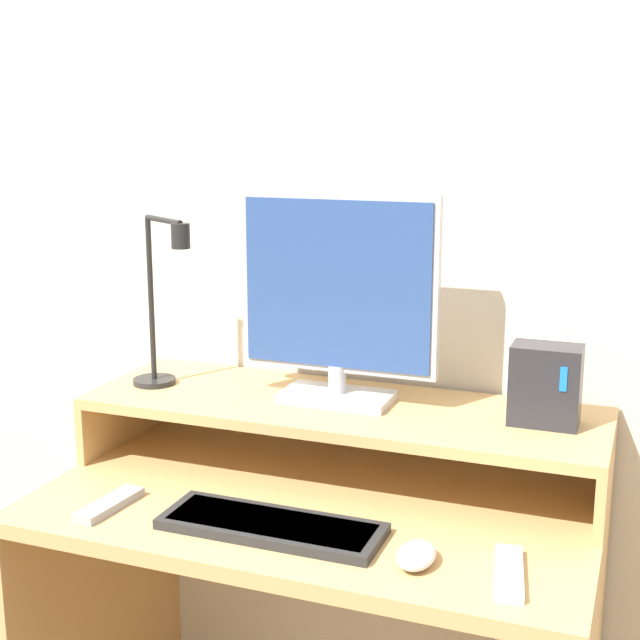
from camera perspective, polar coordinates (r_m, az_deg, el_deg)
wall_back at (r=1.94m, az=3.51°, el=6.40°), size 6.00×0.05×2.50m
desk at (r=1.85m, az=-0.19°, el=-17.84°), size 1.06×0.62×0.75m
monitor_shelf at (r=1.82m, az=1.40°, el=-6.02°), size 1.06×0.34×0.15m
monitor at (r=1.78m, az=1.14°, el=1.48°), size 0.41×0.12×0.42m
desk_lamp at (r=1.90m, az=-10.10°, el=0.58°), size 0.19×0.14×0.37m
router_dock at (r=1.73m, az=14.24°, el=-4.05°), size 0.13×0.08×0.15m
keyboard at (r=1.61m, az=-3.13°, el=-13.00°), size 0.40×0.14×0.02m
mouse at (r=1.51m, az=6.18°, el=-14.74°), size 0.06×0.10×0.03m
remote_control at (r=1.74m, az=-13.32°, el=-11.42°), size 0.06×0.16×0.02m
remote_secondary at (r=1.49m, az=12.00°, el=-15.55°), size 0.07×0.17×0.02m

